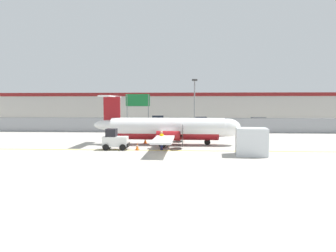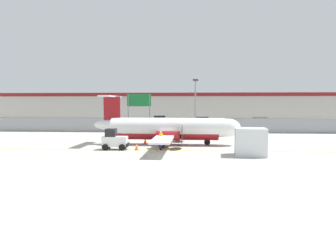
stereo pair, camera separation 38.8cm
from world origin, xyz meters
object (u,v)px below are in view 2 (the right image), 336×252
Objects in this scene: ground_crew_worker at (161,139)px; parked_car_0 at (102,122)px; commuter_airplane at (170,129)px; parked_car_3 at (261,122)px; cargo_container at (250,142)px; traffic_cone_near_left at (145,140)px; parked_car_2 at (202,121)px; apron_light_pole at (195,102)px; highway_sign at (139,103)px; parked_car_1 at (159,120)px; baggage_tug at (114,140)px; traffic_cone_near_right at (137,147)px.

parked_car_0 is at bearing -87.48° from ground_crew_worker.
commuter_airplane is 26.67m from parked_car_3.
ground_crew_worker is 7.72m from cargo_container.
cargo_container is at bearing -110.19° from parked_car_3.
parked_car_2 is (7.00, 23.37, 0.58)m from traffic_cone_near_left.
cargo_container is at bearing 130.57° from parked_car_0.
apron_light_pole is 1.32× the size of highway_sign.
parked_car_3 is 17.83m from apron_light_pole.
parked_car_2 is (-2.40, 29.99, -0.21)m from cargo_container.
highway_sign is (7.28, -5.58, 3.24)m from parked_car_0.
highway_sign reaches higher than parked_car_3.
apron_light_pole is at bearing 74.99° from commuter_airplane.
traffic_cone_near_left is 27.88m from parked_car_1.
parked_car_2 is (8.31, -4.47, 0.00)m from parked_car_1.
cargo_container is 0.61× the size of parked_car_0.
commuter_airplane reaches higher than traffic_cone_near_left.
baggage_tug is 4.22m from ground_crew_worker.
parked_car_3 reaches higher than traffic_cone_near_right.
baggage_tug is 0.54× the size of parked_car_3.
traffic_cone_near_right is at bearing -20.43° from ground_crew_worker.
apron_light_pole is (15.50, -10.44, 3.41)m from parked_car_0.
highway_sign is at bearing 98.67° from traffic_cone_near_right.
parked_car_2 is at bearing 145.29° from parked_car_1.
parked_car_3 is 0.60× the size of apron_light_pole.
parked_car_3 is (19.13, 25.95, 0.04)m from baggage_tug.
traffic_cone_near_left is at bearing -77.95° from highway_sign.
commuter_airplane is 5.97m from baggage_tug.
parked_car_0 is at bearing -179.64° from parked_car_3.
parked_car_1 is at bearing -109.09° from ground_crew_worker.
parked_car_0 is (-10.02, 23.52, 0.58)m from traffic_cone_near_right.
ground_crew_worker is at bearing -104.33° from parked_car_2.
cargo_container reaches higher than baggage_tug.
ground_crew_worker reaches higher than traffic_cone_near_left.
highway_sign is (-0.68, 17.69, 3.28)m from baggage_tug.
traffic_cone_near_right is 0.09× the size of apron_light_pole.
parked_car_2 reaches higher than traffic_cone_near_left.
parked_car_1 is at bearing 83.84° from highway_sign.
traffic_cone_near_right is 0.15× the size of parked_car_1.
apron_light_pole is at bearing 67.23° from traffic_cone_near_right.
baggage_tug is 3.67× the size of traffic_cone_near_left.
parked_car_3 is at bearing 58.79° from commuter_airplane.
apron_light_pole is (-4.05, 15.19, 3.20)m from cargo_container.
traffic_cone_near_left is at bearing 151.25° from cargo_container.
apron_light_pole is (2.74, 9.37, 2.70)m from commuter_airplane.
commuter_airplane is 9.43× the size of ground_crew_worker.
parked_car_3 is (14.32, 22.49, -0.71)m from commuter_airplane.
baggage_tug is at bearing 174.87° from cargo_container.
cargo_container is at bearing 100.85° from parked_car_1.
baggage_tug is 24.59m from parked_car_0.
parked_car_3 is at bearing 56.90° from traffic_cone_near_right.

